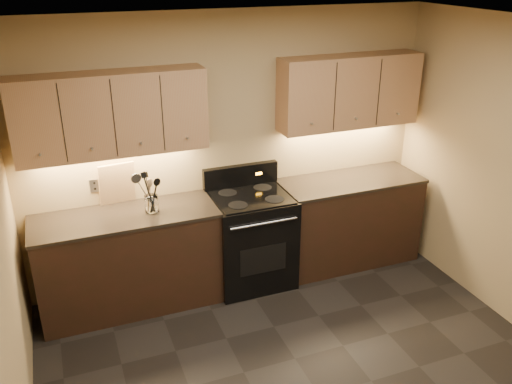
% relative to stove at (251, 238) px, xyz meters
% --- Properties ---
extents(ceiling, '(4.00, 4.00, 0.00)m').
position_rel_stove_xyz_m(ceiling, '(-0.08, -1.68, 2.12)').
color(ceiling, silver).
rests_on(ceiling, wall_back).
extents(wall_back, '(4.00, 0.04, 2.60)m').
position_rel_stove_xyz_m(wall_back, '(-0.08, 0.32, 0.82)').
color(wall_back, tan).
rests_on(wall_back, ground).
extents(counter_left, '(1.62, 0.62, 0.93)m').
position_rel_stove_xyz_m(counter_left, '(-1.18, 0.02, -0.01)').
color(counter_left, black).
rests_on(counter_left, ground).
extents(counter_right, '(1.46, 0.62, 0.93)m').
position_rel_stove_xyz_m(counter_right, '(1.10, 0.02, -0.01)').
color(counter_right, black).
rests_on(counter_right, ground).
extents(stove, '(0.76, 0.68, 1.14)m').
position_rel_stove_xyz_m(stove, '(0.00, 0.00, 0.00)').
color(stove, black).
rests_on(stove, ground).
extents(upper_cab_left, '(1.60, 0.30, 0.70)m').
position_rel_stove_xyz_m(upper_cab_left, '(-1.18, 0.17, 1.32)').
color(upper_cab_left, '#A78053').
rests_on(upper_cab_left, wall_back).
extents(upper_cab_right, '(1.44, 0.30, 0.70)m').
position_rel_stove_xyz_m(upper_cab_right, '(1.10, 0.17, 1.32)').
color(upper_cab_right, '#A78053').
rests_on(upper_cab_right, wall_back).
extents(outlet_plate, '(0.08, 0.01, 0.12)m').
position_rel_stove_xyz_m(outlet_plate, '(-1.38, 0.31, 0.64)').
color(outlet_plate, '#B2B5BA').
rests_on(outlet_plate, wall_back).
extents(utensil_crock, '(0.16, 0.16, 0.15)m').
position_rel_stove_xyz_m(utensil_crock, '(-0.94, -0.00, 0.52)').
color(utensil_crock, white).
rests_on(utensil_crock, counter_left).
extents(cutting_board, '(0.33, 0.12, 0.40)m').
position_rel_stove_xyz_m(cutting_board, '(-1.19, 0.27, 0.65)').
color(cutting_board, tan).
rests_on(cutting_board, counter_left).
extents(wooden_spoon, '(0.10, 0.10, 0.29)m').
position_rel_stove_xyz_m(wooden_spoon, '(-0.96, -0.00, 0.61)').
color(wooden_spoon, tan).
rests_on(wooden_spoon, utensil_crock).
extents(black_spoon, '(0.12, 0.18, 0.36)m').
position_rel_stove_xyz_m(black_spoon, '(-0.94, 0.02, 0.64)').
color(black_spoon, black).
rests_on(black_spoon, utensil_crock).
extents(black_turner, '(0.16, 0.14, 0.39)m').
position_rel_stove_xyz_m(black_turner, '(-0.92, -0.02, 0.66)').
color(black_turner, black).
rests_on(black_turner, utensil_crock).
extents(steel_spatula, '(0.15, 0.12, 0.38)m').
position_rel_stove_xyz_m(steel_spatula, '(-0.92, 0.01, 0.65)').
color(steel_spatula, silver).
rests_on(steel_spatula, utensil_crock).
extents(steel_skimmer, '(0.24, 0.13, 0.39)m').
position_rel_stove_xyz_m(steel_skimmer, '(-0.92, -0.01, 0.66)').
color(steel_skimmer, silver).
rests_on(steel_skimmer, utensil_crock).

